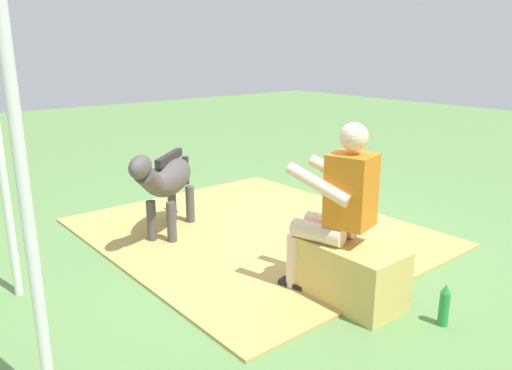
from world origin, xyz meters
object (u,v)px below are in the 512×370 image
at_px(soda_bottle, 444,305).
at_px(hay_bale, 352,273).
at_px(pony_standing, 167,180).
at_px(person_seated, 336,203).
at_px(tent_pole_left, 22,170).

bearing_deg(soda_bottle, hay_bale, 19.34).
height_order(pony_standing, soda_bottle, pony_standing).
xyz_separation_m(person_seated, soda_bottle, (-0.77, -0.24, -0.58)).
bearing_deg(tent_pole_left, soda_bottle, -110.21).
bearing_deg(person_seated, tent_pole_left, 87.88).
distance_m(person_seated, soda_bottle, 0.99).
relative_size(hay_bale, soda_bottle, 2.44).
distance_m(hay_bale, soda_bottle, 0.66).
bearing_deg(hay_bale, tent_pole_left, 83.60).
distance_m(hay_bale, person_seated, 0.53).
bearing_deg(pony_standing, soda_bottle, -167.64).
relative_size(pony_standing, tent_pole_left, 0.44).
height_order(hay_bale, tent_pole_left, tent_pole_left).
relative_size(person_seated, soda_bottle, 4.40).
xyz_separation_m(person_seated, pony_standing, (1.85, 0.33, -0.15)).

